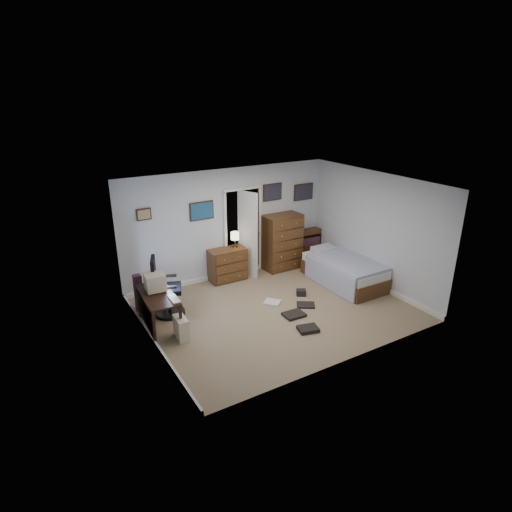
{
  "coord_description": "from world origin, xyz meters",
  "views": [
    {
      "loc": [
        -4.18,
        -6.25,
        4.06
      ],
      "look_at": [
        -0.29,
        0.3,
        1.1
      ],
      "focal_mm": 30.0,
      "sensor_mm": 36.0,
      "label": 1
    }
  ],
  "objects_px": {
    "computer_desk": "(154,303)",
    "bed": "(343,271)",
    "office_chair": "(165,293)",
    "low_dresser": "(228,265)",
    "tall_dresser": "(282,242)"
  },
  "relations": [
    {
      "from": "computer_desk",
      "to": "low_dresser",
      "type": "height_order",
      "value": "low_dresser"
    },
    {
      "from": "low_dresser",
      "to": "tall_dresser",
      "type": "height_order",
      "value": "tall_dresser"
    },
    {
      "from": "computer_desk",
      "to": "low_dresser",
      "type": "relative_size",
      "value": 1.43
    },
    {
      "from": "office_chair",
      "to": "bed",
      "type": "xyz_separation_m",
      "value": [
        3.92,
        -0.62,
        -0.16
      ]
    },
    {
      "from": "computer_desk",
      "to": "tall_dresser",
      "type": "distance_m",
      "value": 3.78
    },
    {
      "from": "computer_desk",
      "to": "office_chair",
      "type": "relative_size",
      "value": 1.01
    },
    {
      "from": "office_chair",
      "to": "tall_dresser",
      "type": "height_order",
      "value": "tall_dresser"
    },
    {
      "from": "computer_desk",
      "to": "tall_dresser",
      "type": "relative_size",
      "value": 0.9
    },
    {
      "from": "office_chair",
      "to": "low_dresser",
      "type": "bearing_deg",
      "value": 46.53
    },
    {
      "from": "office_chair",
      "to": "tall_dresser",
      "type": "bearing_deg",
      "value": 35.25
    },
    {
      "from": "low_dresser",
      "to": "computer_desk",
      "type": "bearing_deg",
      "value": -148.38
    },
    {
      "from": "computer_desk",
      "to": "office_chair",
      "type": "distance_m",
      "value": 0.53
    },
    {
      "from": "computer_desk",
      "to": "bed",
      "type": "distance_m",
      "value": 4.28
    },
    {
      "from": "computer_desk",
      "to": "office_chair",
      "type": "height_order",
      "value": "office_chair"
    },
    {
      "from": "office_chair",
      "to": "bed",
      "type": "distance_m",
      "value": 3.97
    }
  ]
}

